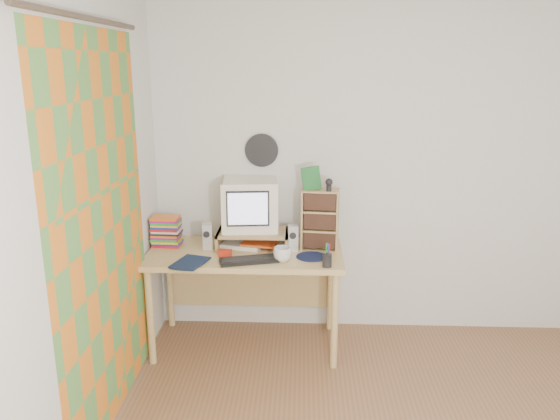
# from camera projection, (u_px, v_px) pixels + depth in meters

# --- Properties ---
(back_wall) EXTENTS (3.50, 0.00, 3.50)m
(back_wall) POSITION_uv_depth(u_px,v_px,m) (384.00, 174.00, 4.13)
(back_wall) COLOR silver
(back_wall) RESTS_ON floor
(left_wall) EXTENTS (0.00, 3.50, 3.50)m
(left_wall) POSITION_uv_depth(u_px,v_px,m) (57.00, 246.00, 2.51)
(left_wall) COLOR silver
(left_wall) RESTS_ON floor
(curtain) EXTENTS (0.00, 2.20, 2.20)m
(curtain) POSITION_uv_depth(u_px,v_px,m) (104.00, 235.00, 3.00)
(curtain) COLOR orange
(curtain) RESTS_ON left_wall
(wall_disc) EXTENTS (0.25, 0.02, 0.25)m
(wall_disc) POSITION_uv_depth(u_px,v_px,m) (262.00, 150.00, 4.10)
(wall_disc) COLOR black
(wall_disc) RESTS_ON back_wall
(desk) EXTENTS (1.40, 0.70, 0.75)m
(desk) POSITION_uv_depth(u_px,v_px,m) (246.00, 265.00, 4.04)
(desk) COLOR #D2B971
(desk) RESTS_ON floor
(monitor_riser) EXTENTS (0.52, 0.30, 0.12)m
(monitor_riser) POSITION_uv_depth(u_px,v_px,m) (253.00, 235.00, 4.01)
(monitor_riser) COLOR tan
(monitor_riser) RESTS_ON desk
(crt_monitor) EXTENTS (0.43, 0.43, 0.37)m
(crt_monitor) POSITION_uv_depth(u_px,v_px,m) (250.00, 205.00, 4.01)
(crt_monitor) COLOR white
(crt_monitor) RESTS_ON monitor_riser
(speaker_left) EXTENTS (0.08, 0.08, 0.19)m
(speaker_left) POSITION_uv_depth(u_px,v_px,m) (207.00, 236.00, 3.97)
(speaker_left) COLOR silver
(speaker_left) RESTS_ON desk
(speaker_right) EXTENTS (0.08, 0.08, 0.19)m
(speaker_right) POSITION_uv_depth(u_px,v_px,m) (293.00, 238.00, 3.94)
(speaker_right) COLOR silver
(speaker_right) RESTS_ON desk
(keyboard) EXTENTS (0.42, 0.23, 0.03)m
(keyboard) POSITION_uv_depth(u_px,v_px,m) (249.00, 260.00, 3.72)
(keyboard) COLOR black
(keyboard) RESTS_ON desk
(dvd_stack) EXTENTS (0.21, 0.15, 0.29)m
(dvd_stack) POSITION_uv_depth(u_px,v_px,m) (166.00, 227.00, 4.03)
(dvd_stack) COLOR brown
(dvd_stack) RESTS_ON desk
(cd_rack) EXTENTS (0.28, 0.17, 0.44)m
(cd_rack) POSITION_uv_depth(u_px,v_px,m) (320.00, 219.00, 3.95)
(cd_rack) COLOR tan
(cd_rack) RESTS_ON desk
(mug) EXTENTS (0.15, 0.15, 0.10)m
(mug) POSITION_uv_depth(u_px,v_px,m) (282.00, 254.00, 3.73)
(mug) COLOR silver
(mug) RESTS_ON desk
(diary) EXTENTS (0.27, 0.24, 0.05)m
(diary) POSITION_uv_depth(u_px,v_px,m) (178.00, 260.00, 3.71)
(diary) COLOR #0F1D3A
(diary) RESTS_ON desk
(mousepad) EXTENTS (0.22, 0.22, 0.00)m
(mousepad) POSITION_uv_depth(u_px,v_px,m) (312.00, 257.00, 3.82)
(mousepad) COLOR #0F1335
(mousepad) RESTS_ON desk
(pen_cup) EXTENTS (0.08, 0.08, 0.13)m
(pen_cup) POSITION_uv_depth(u_px,v_px,m) (327.00, 258.00, 3.62)
(pen_cup) COLOR black
(pen_cup) RESTS_ON desk
(papers) EXTENTS (0.33, 0.27, 0.04)m
(papers) POSITION_uv_depth(u_px,v_px,m) (250.00, 244.00, 4.05)
(papers) COLOR silver
(papers) RESTS_ON desk
(red_box) EXTENTS (0.09, 0.06, 0.04)m
(red_box) POSITION_uv_depth(u_px,v_px,m) (225.00, 253.00, 3.84)
(red_box) COLOR red
(red_box) RESTS_ON desk
(game_box) EXTENTS (0.13, 0.05, 0.17)m
(game_box) POSITION_uv_depth(u_px,v_px,m) (311.00, 178.00, 3.86)
(game_box) COLOR #1B6028
(game_box) RESTS_ON cd_rack
(webcam) EXTENTS (0.06, 0.06, 0.09)m
(webcam) POSITION_uv_depth(u_px,v_px,m) (329.00, 185.00, 3.84)
(webcam) COLOR black
(webcam) RESTS_ON cd_rack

